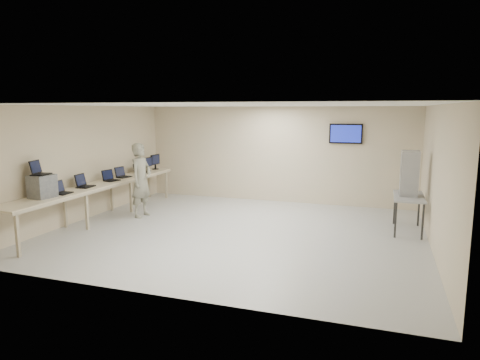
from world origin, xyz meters
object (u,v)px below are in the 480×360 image
(workbench, at_px, (100,187))
(equipment_box, at_px, (42,186))
(soldier, at_px, (141,180))
(side_table, at_px, (409,199))

(workbench, relative_size, equipment_box, 12.58)
(equipment_box, distance_m, soldier, 2.55)
(workbench, height_order, equipment_box, equipment_box)
(workbench, height_order, side_table, workbench)
(soldier, xyz_separation_m, side_table, (6.38, 0.69, -0.20))
(equipment_box, bearing_deg, side_table, 28.76)
(equipment_box, distance_m, side_table, 7.89)
(workbench, height_order, soldier, soldier)
(workbench, distance_m, equipment_box, 1.83)
(workbench, xyz_separation_m, side_table, (7.19, 1.28, -0.08))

